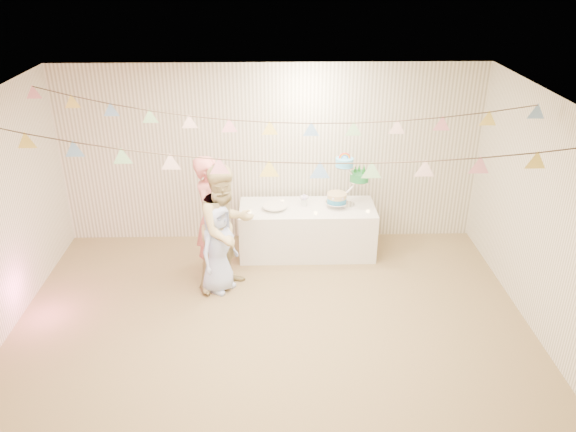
{
  "coord_description": "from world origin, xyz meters",
  "views": [
    {
      "loc": [
        0.05,
        -5.09,
        4.0
      ],
      "look_at": [
        0.2,
        0.8,
        1.15
      ],
      "focal_mm": 35.0,
      "sensor_mm": 36.0,
      "label": 1
    }
  ],
  "objects_px": {
    "cake_stand": "(348,178)",
    "person_child": "(218,248)",
    "person_adult_a": "(212,217)",
    "person_adult_b": "(226,228)",
    "table": "(307,230)"
  },
  "relations": [
    {
      "from": "cake_stand",
      "to": "person_child",
      "type": "relative_size",
      "value": 0.62
    },
    {
      "from": "person_adult_a",
      "to": "person_child",
      "type": "xyz_separation_m",
      "value": [
        0.1,
        -0.4,
        -0.24
      ]
    },
    {
      "from": "person_adult_b",
      "to": "person_child",
      "type": "height_order",
      "value": "person_adult_b"
    },
    {
      "from": "table",
      "to": "person_child",
      "type": "xyz_separation_m",
      "value": [
        -1.17,
        -0.93,
        0.24
      ]
    },
    {
      "from": "person_child",
      "to": "person_adult_a",
      "type": "bearing_deg",
      "value": 48.73
    },
    {
      "from": "table",
      "to": "person_adult_b",
      "type": "xyz_separation_m",
      "value": [
        -1.07,
        -0.86,
        0.48
      ]
    },
    {
      "from": "table",
      "to": "person_adult_a",
      "type": "distance_m",
      "value": 1.46
    },
    {
      "from": "cake_stand",
      "to": "person_child",
      "type": "xyz_separation_m",
      "value": [
        -1.72,
        -0.98,
        -0.52
      ]
    },
    {
      "from": "person_adult_b",
      "to": "person_adult_a",
      "type": "bearing_deg",
      "value": 83.0
    },
    {
      "from": "person_adult_a",
      "to": "person_child",
      "type": "distance_m",
      "value": 0.48
    },
    {
      "from": "table",
      "to": "person_adult_a",
      "type": "relative_size",
      "value": 1.14
    },
    {
      "from": "person_adult_b",
      "to": "person_child",
      "type": "xyz_separation_m",
      "value": [
        -0.1,
        -0.07,
        -0.24
      ]
    },
    {
      "from": "person_adult_b",
      "to": "person_child",
      "type": "distance_m",
      "value": 0.27
    },
    {
      "from": "person_adult_a",
      "to": "person_adult_b",
      "type": "height_order",
      "value": "person_adult_a"
    },
    {
      "from": "person_adult_a",
      "to": "person_adult_b",
      "type": "distance_m",
      "value": 0.39
    }
  ]
}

